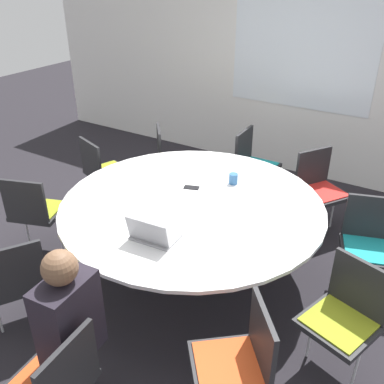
% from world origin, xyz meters
% --- Properties ---
extents(ground_plane, '(16.00, 16.00, 0.00)m').
position_xyz_m(ground_plane, '(0.00, 0.00, 0.00)').
color(ground_plane, black).
extents(wall_back, '(8.00, 0.07, 2.70)m').
position_xyz_m(wall_back, '(0.00, 2.58, 1.35)').
color(wall_back, silver).
rests_on(wall_back, ground_plane).
extents(conference_table, '(2.26, 2.26, 0.73)m').
position_xyz_m(conference_table, '(0.00, 0.00, 0.64)').
color(conference_table, '#B7B7BC').
rests_on(conference_table, ground_plane).
extents(chair_0, '(0.45, 0.47, 0.87)m').
position_xyz_m(chair_0, '(0.21, -1.78, 0.52)').
color(chair_0, '#262628').
rests_on(chair_0, ground_plane).
extents(chair_1, '(0.60, 0.61, 0.87)m').
position_xyz_m(chair_1, '(1.00, -1.11, 0.52)').
color(chair_1, '#262628').
rests_on(chair_1, ground_plane).
extents(chair_2, '(0.55, 0.54, 0.87)m').
position_xyz_m(chair_2, '(1.44, -0.40, 0.52)').
color(chair_2, '#262628').
rests_on(chair_2, ground_plane).
extents(chair_3, '(0.55, 0.54, 0.87)m').
position_xyz_m(chair_3, '(1.39, 0.53, 0.52)').
color(chair_3, '#262628').
rests_on(chair_3, ground_plane).
extents(chair_4, '(0.59, 0.60, 0.87)m').
position_xyz_m(chair_4, '(0.75, 1.29, 0.52)').
color(chair_4, '#262628').
rests_on(chair_4, ground_plane).
extents(chair_5, '(0.43, 0.45, 0.87)m').
position_xyz_m(chair_5, '(-0.09, 1.49, 0.52)').
color(chair_5, '#262628').
rests_on(chair_5, ground_plane).
extents(chair_6, '(0.60, 0.61, 0.87)m').
position_xyz_m(chair_6, '(-0.99, 1.12, 0.52)').
color(chair_6, '#262628').
rests_on(chair_6, ground_plane).
extents(chair_7, '(0.55, 0.54, 0.87)m').
position_xyz_m(chair_7, '(-1.43, 0.43, 0.52)').
color(chair_7, '#262628').
rests_on(chair_7, ground_plane).
extents(chair_8, '(0.56, 0.54, 0.87)m').
position_xyz_m(chair_8, '(-1.38, -0.56, 0.52)').
color(chair_8, '#262628').
rests_on(chair_8, ground_plane).
extents(chair_9, '(0.59, 0.59, 0.87)m').
position_xyz_m(chair_9, '(-0.71, -1.31, 0.52)').
color(chair_9, '#262628').
rests_on(chair_9, ground_plane).
extents(person_0, '(0.28, 0.38, 1.22)m').
position_xyz_m(person_0, '(0.11, -1.55, 0.72)').
color(person_0, '#231E28').
rests_on(person_0, ground_plane).
extents(laptop, '(0.36, 0.27, 0.21)m').
position_xyz_m(laptop, '(0.05, -0.64, 0.78)').
color(laptop, '#99999E').
rests_on(laptop, conference_table).
extents(coffee_cup, '(0.08, 0.08, 0.10)m').
position_xyz_m(coffee_cup, '(0.14, 0.50, 0.78)').
color(coffee_cup, '#33669E').
rests_on(coffee_cup, conference_table).
extents(cell_phone, '(0.16, 0.11, 0.01)m').
position_xyz_m(cell_phone, '(-0.14, 0.22, 0.73)').
color(cell_phone, black).
rests_on(cell_phone, conference_table).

